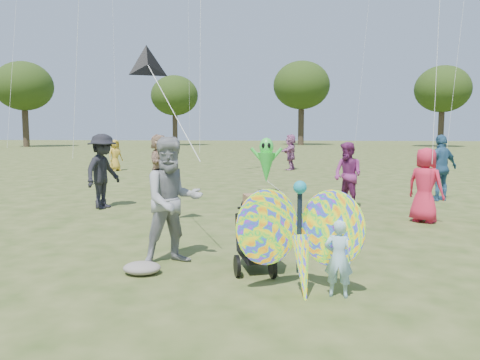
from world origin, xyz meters
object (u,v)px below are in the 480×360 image
object	(u,v)px
adult_man	(173,201)
crowd_a	(425,185)
crowd_j	(291,152)
butterfly_kite	(301,241)
crowd_e	(348,175)
crowd_g	(115,155)
crowd_c	(441,168)
crowd_b	(103,171)
jogging_stroller	(257,227)
child_girl	(339,258)
crowd_d	(159,162)
alien_kite	(266,162)

from	to	relation	value
adult_man	crowd_a	bearing A→B (deg)	6.86
crowd_j	butterfly_kite	distance (m)	17.73
crowd_a	crowd_e	world-z (taller)	crowd_e
crowd_e	crowd_g	world-z (taller)	crowd_e
crowd_c	crowd_b	bearing A→B (deg)	-15.35
crowd_a	jogging_stroller	size ratio (longest dim) A/B	1.43
crowd_b	child_girl	bearing A→B (deg)	-124.24
adult_man	crowd_d	distance (m)	8.58
crowd_b	crowd_e	size ratio (longest dim) A/B	1.12
crowd_b	alien_kite	bearing A→B (deg)	-36.03
child_girl	alien_kite	distance (m)	9.28
crowd_c	butterfly_kite	distance (m)	8.99
adult_man	crowd_j	bearing A→B (deg)	52.53
crowd_c	jogging_stroller	distance (m)	8.44
crowd_e	crowd_g	bearing A→B (deg)	-175.54
crowd_a	adult_man	bearing A→B (deg)	79.58
crowd_j	child_girl	bearing A→B (deg)	17.63
alien_kite	crowd_b	bearing A→B (deg)	-139.42
crowd_c	crowd_a	bearing A→B (deg)	38.36
jogging_stroller	crowd_d	bearing A→B (deg)	96.97
crowd_b	crowd_d	distance (m)	3.59
crowd_g	butterfly_kite	size ratio (longest dim) A/B	0.87
crowd_e	crowd_a	bearing A→B (deg)	-2.11
jogging_stroller	alien_kite	distance (m)	8.17
crowd_d	jogging_stroller	xyz separation A→B (m)	(3.81, -8.34, -0.31)
adult_man	alien_kite	world-z (taller)	adult_man
crowd_c	jogging_stroller	size ratio (longest dim) A/B	1.65
adult_man	crowd_d	xyz separation A→B (m)	(-2.55, 8.19, -0.02)
crowd_a	jogging_stroller	bearing A→B (deg)	89.86
crowd_c	crowd_d	distance (m)	8.56
crowd_c	crowd_d	bearing A→B (deg)	-38.39
adult_man	butterfly_kite	xyz separation A→B (m)	(1.85, -1.14, -0.28)
crowd_e	adult_man	bearing A→B (deg)	-71.40
crowd_g	crowd_j	distance (m)	8.58
child_girl	crowd_b	distance (m)	7.85
crowd_d	jogging_stroller	distance (m)	9.18
crowd_c	crowd_e	bearing A→B (deg)	-1.37
butterfly_kite	alien_kite	world-z (taller)	alien_kite
crowd_a	crowd_c	world-z (taller)	crowd_c
crowd_d	crowd_c	bearing A→B (deg)	-96.34
adult_man	crowd_e	world-z (taller)	adult_man
child_girl	crowd_e	bearing A→B (deg)	-88.18
crowd_g	butterfly_kite	world-z (taller)	crowd_g
crowd_j	crowd_d	bearing A→B (deg)	-11.19
adult_man	crowd_b	world-z (taller)	crowd_b
alien_kite	crowd_j	bearing A→B (deg)	84.96
adult_man	crowd_c	xyz separation A→B (m)	(5.91, 6.88, -0.02)
crowd_e	crowd_j	size ratio (longest dim) A/B	0.95
crowd_b	alien_kite	size ratio (longest dim) A/B	1.08
crowd_b	crowd_e	xyz separation A→B (m)	(6.16, 0.80, -0.10)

